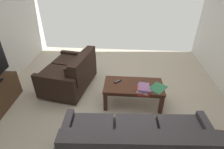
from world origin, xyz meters
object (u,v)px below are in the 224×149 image
book_stack (143,89)px  coffee_table (133,88)px  tv_remote (118,81)px  loose_magazine (158,88)px  loveseat_near (71,73)px  sofa_main (137,146)px  coffee_mug (224,138)px

book_stack → coffee_table: bearing=-52.5°
tv_remote → loose_magazine: tv_remote is taller
loveseat_near → tv_remote: bearing=159.5°
sofa_main → loose_magazine: bearing=-109.2°
loveseat_near → coffee_mug: 2.94m
sofa_main → book_stack: sofa_main is taller
coffee_mug → loose_magazine: bearing=-65.3°
coffee_mug → loose_magazine: coffee_mug is taller
sofa_main → coffee_mug: bearing=179.8°
coffee_table → tv_remote: bearing=-13.8°
loveseat_near → tv_remote: size_ratio=9.24×
loose_magazine → book_stack: bearing=-113.7°
coffee_table → book_stack: book_stack is taller
sofa_main → tv_remote: (0.32, -1.35, 0.08)m
sofa_main → loose_magazine: 1.28m
coffee_table → sofa_main: bearing=90.8°
coffee_mug → book_stack: coffee_mug is taller
sofa_main → book_stack: size_ratio=6.30×
coffee_table → tv_remote: (0.30, -0.07, 0.08)m
loveseat_near → tv_remote: (-1.04, 0.39, 0.10)m
coffee_table → tv_remote: 0.32m
sofa_main → coffee_mug: (-0.98, 0.00, 0.27)m
sofa_main → tv_remote: bearing=-76.6°
loveseat_near → book_stack: 1.66m
sofa_main → loose_magazine: sofa_main is taller
loveseat_near → loose_magazine: 1.86m
sofa_main → book_stack: bearing=-97.8°
coffee_table → loveseat_near: bearing=-19.0°
sofa_main → coffee_mug: size_ratio=19.56×
book_stack → loose_magazine: book_stack is taller
loveseat_near → sofa_main: bearing=128.1°
tv_remote → loose_magazine: 0.75m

